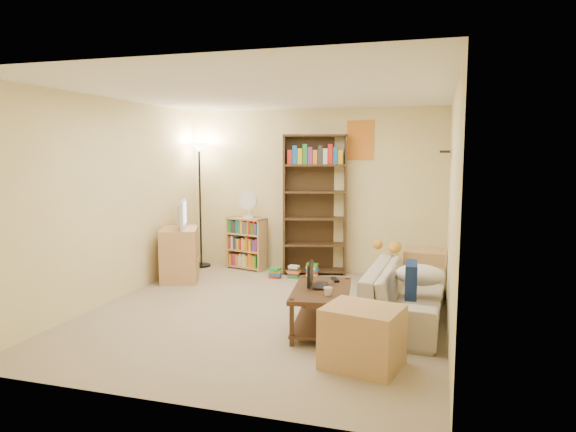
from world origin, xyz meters
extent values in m
plane|color=tan|center=(0.00, 0.00, 0.00)|extent=(4.50, 4.50, 0.00)
cube|color=#F7EEA7|center=(0.00, 2.25, 1.25)|extent=(4.00, 0.04, 2.50)
cube|color=#F7EEA7|center=(0.00, -2.25, 1.25)|extent=(4.00, 0.04, 2.50)
cube|color=#F7EEA7|center=(-2.00, 0.00, 1.25)|extent=(0.04, 4.50, 2.50)
cube|color=#F7EEA7|center=(2.00, 0.00, 1.25)|extent=(0.04, 4.50, 2.50)
cube|color=white|center=(0.00, 0.00, 2.50)|extent=(4.00, 4.50, 0.04)
cube|color=red|center=(0.72, 2.24, 2.02)|extent=(0.40, 0.02, 0.58)
cube|color=black|center=(1.92, 1.30, 1.85)|extent=(0.12, 0.80, 0.03)
imported|color=#B8AE99|center=(1.55, 0.21, 0.29)|extent=(2.08, 0.96, 0.59)
cube|color=navy|center=(1.63, -0.23, 0.56)|extent=(0.14, 0.39, 0.35)
ellipsoid|color=silver|center=(1.70, 0.25, 0.50)|extent=(0.54, 0.39, 0.23)
ellipsoid|color=gold|center=(1.36, 0.99, 0.66)|extent=(0.37, 0.18, 0.15)
sphere|color=gold|center=(1.15, 1.00, 0.68)|extent=(0.13, 0.13, 0.13)
cube|color=#442B1A|center=(0.75, -0.43, 0.43)|extent=(0.70, 1.09, 0.05)
cube|color=#442B1A|center=(0.75, -0.43, 0.09)|extent=(0.66, 1.03, 0.03)
cube|color=#442B1A|center=(0.57, -0.90, 0.23)|extent=(0.04, 0.04, 0.46)
cube|color=#442B1A|center=(1.04, -0.84, 0.23)|extent=(0.04, 0.04, 0.46)
cube|color=#442B1A|center=(0.45, -0.01, 0.23)|extent=(0.04, 0.04, 0.46)
cube|color=#442B1A|center=(0.93, 0.05, 0.23)|extent=(0.04, 0.04, 0.46)
imported|color=black|center=(0.76, -0.37, 0.47)|extent=(0.30, 0.20, 0.02)
cube|color=white|center=(0.62, -0.39, 0.59)|extent=(0.06, 0.34, 0.23)
imported|color=white|center=(0.87, -0.67, 0.50)|extent=(0.16, 0.16, 0.08)
cube|color=black|center=(0.82, -0.07, 0.47)|extent=(0.13, 0.19, 0.02)
cube|color=tan|center=(-1.70, 1.10, 0.38)|extent=(0.74, 0.85, 0.76)
imported|color=black|center=(-1.70, 1.10, 0.96)|extent=(0.76, 0.59, 0.40)
cube|color=#44301A|center=(0.07, 2.05, 1.05)|extent=(0.99, 0.53, 2.10)
cube|color=tan|center=(-1.03, 2.05, 0.41)|extent=(0.68, 0.41, 0.82)
cylinder|color=white|center=(-0.98, 2.03, 0.84)|extent=(0.16, 0.16, 0.04)
cylinder|color=white|center=(-0.98, 2.03, 0.94)|extent=(0.02, 0.02, 0.16)
cylinder|color=white|center=(-0.98, 2.00, 1.10)|extent=(0.29, 0.06, 0.29)
cylinder|color=black|center=(-1.80, 1.99, 0.02)|extent=(0.30, 0.30, 0.03)
cylinder|color=black|center=(-1.80, 1.99, 0.94)|extent=(0.03, 0.03, 1.88)
cone|color=#FFF6C6|center=(-1.80, 1.99, 1.92)|extent=(0.34, 0.34, 0.15)
cube|color=tan|center=(1.72, 1.33, 0.29)|extent=(0.52, 0.52, 0.59)
cube|color=tan|center=(1.28, -1.18, 0.26)|extent=(0.74, 0.66, 0.53)
cube|color=red|center=(-0.41, 1.59, 0.08)|extent=(0.18, 0.14, 0.15)
cube|color=#1966B2|center=(-0.15, 1.67, 0.09)|extent=(0.18, 0.14, 0.19)
cube|color=gold|center=(0.12, 1.75, 0.11)|extent=(0.18, 0.14, 0.22)
camera|label=1|loc=(1.87, -5.45, 1.85)|focal=32.00mm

